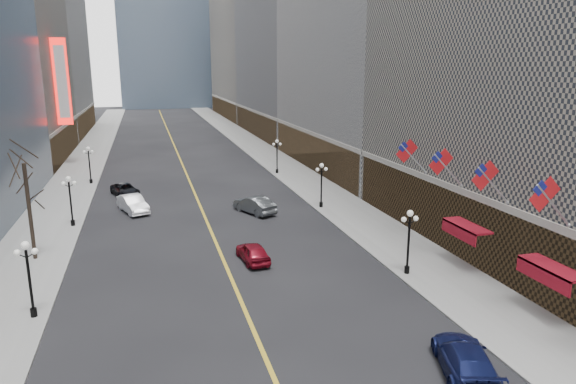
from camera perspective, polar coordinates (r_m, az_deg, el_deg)
sidewalk_east at (r=73.56m, az=-0.33°, el=2.78°), size 6.00×230.00×0.15m
sidewalk_west at (r=71.62m, az=-22.49°, el=1.42°), size 6.00×230.00×0.15m
lane_line at (r=81.06m, az=-11.84°, el=3.46°), size 0.25×200.00×0.02m
bldg_east_c at (r=111.77m, az=2.81°, el=18.89°), size 26.60×40.60×48.80m
bldg_east_d at (r=153.70m, az=-2.53°, el=20.08°), size 26.60×46.60×62.80m
streetlamp_east_1 at (r=35.88m, az=13.29°, el=-4.70°), size 1.26×0.44×4.52m
streetlamp_east_2 at (r=51.77m, az=3.74°, el=1.28°), size 1.26×0.44×4.52m
streetlamp_east_3 at (r=68.70m, az=-1.23°, el=4.39°), size 1.26×0.44×4.52m
streetlamp_west_1 at (r=32.40m, az=-26.88°, el=-7.87°), size 1.26×0.44×4.52m
streetlamp_west_2 at (r=49.42m, az=-23.06°, el=-0.40°), size 1.26×0.44×4.52m
streetlamp_west_3 at (r=66.96m, az=-21.22°, el=3.22°), size 1.26×0.44×4.52m
flag_2 at (r=30.47m, az=26.83°, el=-0.51°), size 2.87×0.12×2.87m
flag_3 at (r=34.21m, az=21.27°, el=1.45°), size 2.87×0.12×2.87m
flag_4 at (r=38.24m, az=16.84°, el=3.00°), size 2.87×0.12×2.87m
flag_5 at (r=42.48m, az=13.26°, el=4.24°), size 2.87×0.12×2.87m
awning_b at (r=32.18m, az=27.08°, el=-7.70°), size 1.40×4.00×0.93m
awning_c at (r=38.03m, az=19.01°, el=-3.75°), size 1.40×4.00×0.93m
theatre_marquee at (r=80.44m, az=-23.83°, el=11.13°), size 2.00×0.55×12.00m
tree_west_far at (r=41.31m, az=-27.14°, el=1.35°), size 3.60×3.60×7.92m
car_nb_mid at (r=53.03m, az=-16.85°, el=-1.27°), size 3.34×5.42×1.69m
car_nb_far at (r=60.04m, az=-17.64°, el=0.23°), size 3.65×5.40×1.37m
car_sb_near at (r=26.36m, az=19.11°, el=-17.16°), size 3.88×5.93×1.60m
car_sb_mid at (r=38.19m, az=-3.93°, el=-6.68°), size 2.13×4.39×1.44m
car_sb_far at (r=50.56m, az=-3.74°, el=-1.43°), size 3.73×5.36×1.68m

